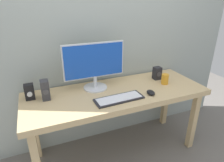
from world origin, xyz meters
TOP-DOWN VIEW (x-y plane):
  - ground_plane at (0.00, 0.00)m, footprint 6.00×6.00m
  - wall_back at (0.00, 0.37)m, footprint 3.28×0.04m
  - desk at (0.00, 0.00)m, footprint 1.78×0.66m
  - monitor at (-0.17, 0.16)m, footprint 0.61×0.24m
  - keyboard_primary at (-0.05, -0.16)m, footprint 0.46×0.18m
  - mouse at (0.27, -0.18)m, footprint 0.07×0.10m
  - speaker_right at (0.54, 0.12)m, footprint 0.08×0.08m
  - speaker_left at (-0.66, 0.10)m, footprint 0.07×0.10m
  - audio_controller at (-0.79, 0.16)m, footprint 0.08×0.08m
  - coffee_mug at (0.54, -0.03)m, footprint 0.07×0.07m

SIDE VIEW (x-z plane):
  - ground_plane at x=0.00m, z-range 0.00..0.00m
  - desk at x=0.00m, z-range 0.30..1.05m
  - keyboard_primary at x=-0.05m, z-range 0.75..0.77m
  - mouse at x=0.27m, z-range 0.75..0.79m
  - coffee_mug at x=0.54m, z-range 0.75..0.86m
  - speaker_right at x=0.54m, z-range 0.75..0.89m
  - audio_controller at x=-0.79m, z-range 0.75..0.90m
  - speaker_left at x=-0.66m, z-range 0.75..0.93m
  - monitor at x=-0.17m, z-range 0.77..1.23m
  - wall_back at x=0.00m, z-range 0.00..3.00m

